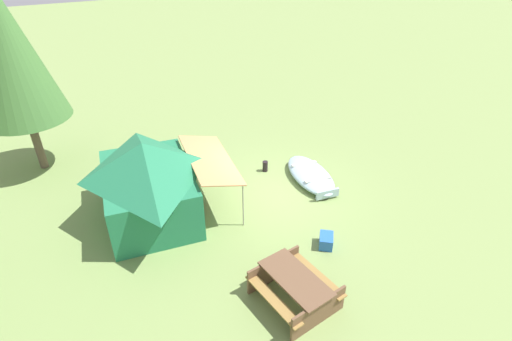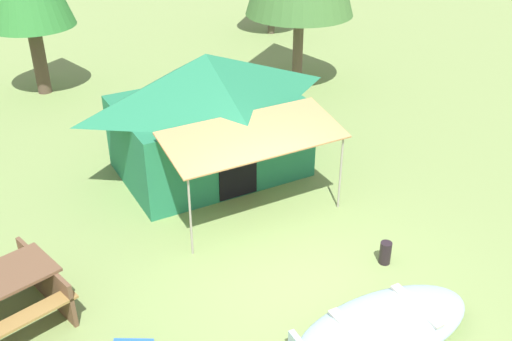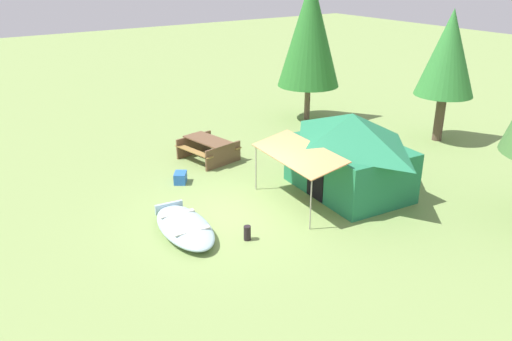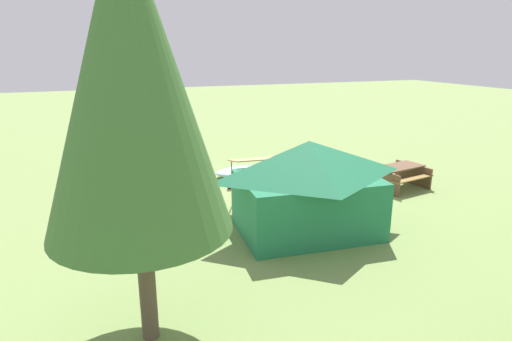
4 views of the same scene
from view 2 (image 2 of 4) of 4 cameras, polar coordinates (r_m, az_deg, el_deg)
name	(u,v)px [view 2 (image 2 of 4)]	position (r m, az deg, el deg)	size (l,w,h in m)	color
ground_plane	(296,275)	(9.03, 3.91, -10.17)	(80.00, 80.00, 0.00)	#79934F
beached_rowboat	(383,327)	(8.10, 12.33, -14.65)	(2.72, 1.46, 0.37)	#9BB9C6
canvas_cabin_tent	(208,113)	(11.23, -4.66, 5.64)	(3.87, 4.03, 2.41)	#22744C
fuel_can	(385,253)	(9.35, 12.50, -7.84)	(0.18, 0.18, 0.38)	black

